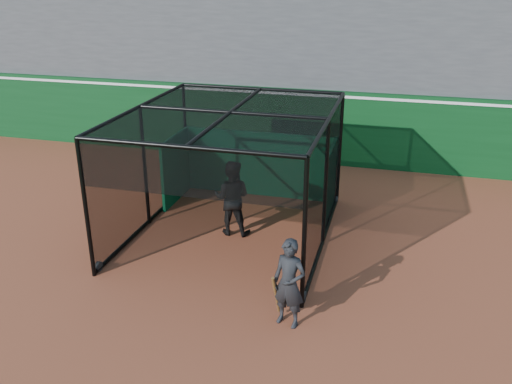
# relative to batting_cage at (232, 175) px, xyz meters

# --- Properties ---
(ground) EXTENTS (120.00, 120.00, 0.00)m
(ground) POSITION_rel_batting_cage_xyz_m (-0.09, -2.54, -1.54)
(ground) COLOR brown
(ground) RESTS_ON ground
(outfield_wall) EXTENTS (50.00, 0.50, 2.50)m
(outfield_wall) POSITION_rel_batting_cage_xyz_m (-0.09, 5.96, -0.26)
(outfield_wall) COLOR #0B3D17
(outfield_wall) RESTS_ON ground
(grandstand) EXTENTS (50.00, 7.85, 8.95)m
(grandstand) POSITION_rel_batting_cage_xyz_m (-0.09, 9.74, 2.93)
(grandstand) COLOR #4C4C4F
(grandstand) RESTS_ON ground
(batting_cage) EXTENTS (4.64, 5.55, 3.09)m
(batting_cage) POSITION_rel_batting_cage_xyz_m (0.00, 0.00, 0.00)
(batting_cage) COLOR black
(batting_cage) RESTS_ON ground
(batter) EXTENTS (0.97, 0.78, 1.90)m
(batter) POSITION_rel_batting_cage_xyz_m (-0.00, 0.01, -0.59)
(batter) COLOR black
(batter) RESTS_ON ground
(on_deck_player) EXTENTS (0.72, 0.56, 1.73)m
(on_deck_player) POSITION_rel_batting_cage_xyz_m (2.13, -3.34, -0.68)
(on_deck_player) COLOR black
(on_deck_player) RESTS_ON ground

